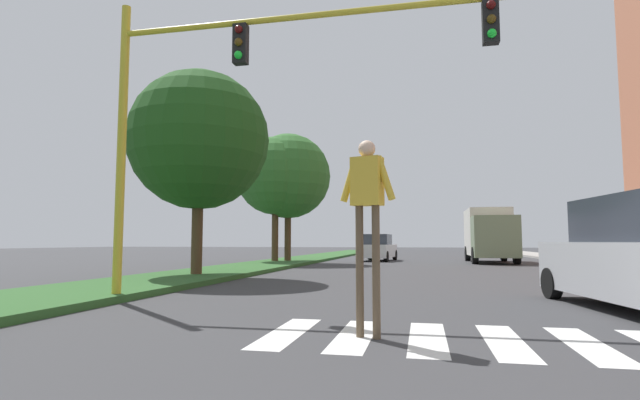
% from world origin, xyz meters
% --- Properties ---
extents(ground_plane, '(140.00, 140.00, 0.00)m').
position_xyz_m(ground_plane, '(0.00, 30.00, 0.00)').
color(ground_plane, '#38383A').
extents(crosswalk, '(4.95, 2.20, 0.01)m').
position_xyz_m(crosswalk, '(0.00, 6.88, 0.00)').
color(crosswalk, silver).
rests_on(crosswalk, ground_plane).
extents(median_strip, '(3.25, 64.00, 0.15)m').
position_xyz_m(median_strip, '(-7.86, 28.00, 0.07)').
color(median_strip, '#2D5B28').
rests_on(median_strip, ground_plane).
extents(tree_mid, '(4.62, 4.62, 6.72)m').
position_xyz_m(tree_mid, '(-7.69, 15.22, 4.54)').
color(tree_mid, '#4C3823').
rests_on(tree_mid, median_strip).
extents(tree_far, '(4.73, 4.73, 7.05)m').
position_xyz_m(tree_far, '(-7.77, 26.35, 4.82)').
color(tree_far, '#4C3823').
rests_on(tree_far, median_strip).
extents(tree_distant, '(4.29, 4.29, 6.80)m').
position_xyz_m(tree_distant, '(-8.34, 25.82, 4.79)').
color(tree_distant, '#4C3823').
rests_on(tree_distant, median_strip).
extents(sidewalk_right, '(3.00, 64.00, 0.15)m').
position_xyz_m(sidewalk_right, '(8.78, 28.00, 0.07)').
color(sidewalk_right, '#9E9991').
rests_on(sidewalk_right, ground_plane).
extents(traffic_light_gantry, '(8.68, 0.30, 6.00)m').
position_xyz_m(traffic_light_gantry, '(-4.00, 9.38, 4.35)').
color(traffic_light_gantry, gold).
rests_on(traffic_light_gantry, median_strip).
extents(pedestrian_performer, '(0.74, 0.33, 2.49)m').
position_xyz_m(pedestrian_performer, '(-1.17, 6.75, 1.66)').
color(pedestrian_performer, brown).
rests_on(pedestrian_performer, ground_plane).
extents(sedan_midblock, '(2.23, 4.29, 1.64)m').
position_xyz_m(sedan_midblock, '(-3.23, 30.78, 0.76)').
color(sedan_midblock, silver).
rests_on(sedan_midblock, ground_plane).
extents(truck_box_delivery, '(2.40, 6.20, 3.10)m').
position_xyz_m(truck_box_delivery, '(3.28, 29.79, 1.63)').
color(truck_box_delivery, gray).
rests_on(truck_box_delivery, ground_plane).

